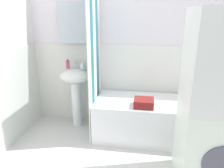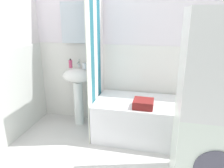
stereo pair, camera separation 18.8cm
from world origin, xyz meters
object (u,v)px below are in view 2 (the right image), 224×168
Objects in this scene: shampoo_bottle at (190,93)px; towel_folded at (143,104)px; body_wash_bottle at (204,93)px; conditioner_bottle at (197,91)px; sink at (78,84)px; bathtub at (152,120)px; washer_dryer_stack at (214,109)px; toothbrush_cup at (85,66)px; soap_dispenser at (71,64)px.

towel_folded is (-0.59, -0.46, -0.03)m from shampoo_bottle.
body_wash_bottle is at bearing 2.78° from shampoo_bottle.
conditioner_bottle is at bearing 172.09° from body_wash_bottle.
sink is 0.57× the size of bathtub.
body_wash_bottle is at bearing -7.91° from conditioner_bottle.
washer_dryer_stack is (-0.02, -1.11, 0.22)m from conditioner_bottle.
conditioner_bottle is at bearing 3.47° from toothbrush_cup.
sink is 5.19× the size of shampoo_bottle.
bathtub is (1.11, -0.16, -0.38)m from sink.
washer_dryer_stack is (0.54, -0.81, 0.58)m from bathtub.
sink reaches higher than shampoo_bottle.
sink is at bearing -161.26° from toothbrush_cup.
sink is at bearing 171.71° from bathtub.
body_wash_bottle reaches higher than towel_folded.
shampoo_bottle is at bearing -165.40° from conditioner_bottle.
bathtub is at bearing 58.97° from towel_folded.
body_wash_bottle reaches higher than shampoo_bottle.
shampoo_bottle is (1.58, 0.11, -0.04)m from sink.
soap_dispenser is at bearing -177.58° from shampoo_bottle.
conditioner_bottle is 0.12× the size of washer_dryer_stack.
body_wash_bottle is (0.66, 0.28, 0.34)m from bathtub.
toothbrush_cup is at bearing -176.53° from conditioner_bottle.
sink is 0.30m from toothbrush_cup.
sink reaches higher than conditioner_bottle.
washer_dryer_stack is at bearing -33.26° from toothbrush_cup.
toothbrush_cup is 0.05× the size of washer_dryer_stack.
washer_dryer_stack is (1.76, -1.01, -0.09)m from soap_dispenser.
bathtub is at bearing -11.12° from toothbrush_cup.
body_wash_bottle is 0.73× the size of towel_folded.
washer_dryer_stack is at bearing -30.64° from sink.
body_wash_bottle is at bearing 2.46° from soap_dispenser.
washer_dryer_stack is (0.66, -0.62, 0.27)m from towel_folded.
toothbrush_cup reaches higher than conditioner_bottle.
washer_dryer_stack is (-0.12, -1.09, 0.24)m from body_wash_bottle.
shampoo_bottle is at bearing 2.42° from soap_dispenser.
washer_dryer_stack is (1.54, -1.01, -0.07)m from toothbrush_cup.
soap_dispenser is 1.81m from conditioner_bottle.
washer_dryer_stack is at bearing -29.94° from soap_dispenser.
shampoo_bottle is (1.69, 0.07, -0.33)m from soap_dispenser.
body_wash_bottle is at bearing 2.78° from toothbrush_cup.
bathtub is 1.14m from washer_dryer_stack.
towel_folded is at bearing -141.80° from shampoo_bottle.
bathtub is at bearing 123.52° from washer_dryer_stack.
conditioner_bottle is at bearing 14.60° from shampoo_bottle.
towel_folded is (-0.68, -0.48, -0.05)m from conditioner_bottle.
towel_folded is at bearing -121.03° from bathtub.
washer_dryer_stack is at bearing -96.27° from body_wash_bottle.
washer_dryer_stack reaches higher than soap_dispenser.
towel_folded is at bearing -19.53° from soap_dispenser.
sink is 3.57× the size of towel_folded.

